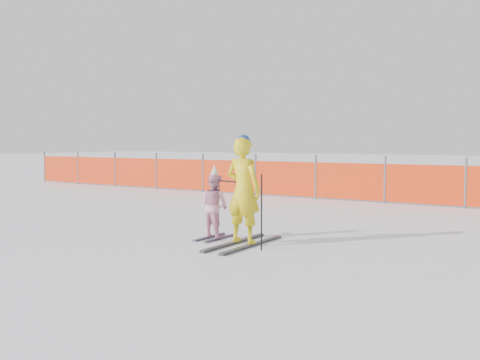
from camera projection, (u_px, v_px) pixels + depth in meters
name	position (u px, v px, depth m)	size (l,w,h in m)	color
ground	(223.00, 244.00, 8.50)	(120.00, 120.00, 0.00)	white
adult	(243.00, 191.00, 8.40)	(0.63, 1.73, 1.75)	black
child	(215.00, 205.00, 8.98)	(0.59, 0.84, 1.25)	black
ski_poles	(251.00, 203.00, 8.21)	(1.06, 0.40, 1.15)	black
safety_fence	(221.00, 176.00, 16.99)	(17.57, 0.06, 1.25)	#595960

